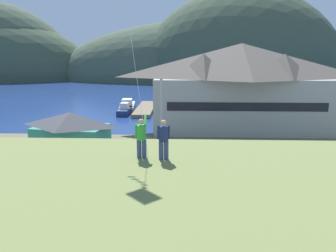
% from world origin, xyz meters
% --- Properties ---
extents(ground_plane, '(600.00, 600.00, 0.00)m').
position_xyz_m(ground_plane, '(0.00, 0.00, 0.00)').
color(ground_plane, '#66604C').
extents(parking_lot_pad, '(40.00, 20.00, 0.10)m').
position_xyz_m(parking_lot_pad, '(0.00, 5.00, 0.05)').
color(parking_lot_pad, slate).
rests_on(parking_lot_pad, ground).
extents(bay_water, '(360.00, 84.00, 0.03)m').
position_xyz_m(bay_water, '(0.00, 60.00, 0.01)').
color(bay_water, navy).
rests_on(bay_water, ground).
extents(far_hill_center_saddle, '(145.00, 57.32, 51.95)m').
position_xyz_m(far_hill_center_saddle, '(17.10, 116.33, 0.00)').
color(far_hill_center_saddle, '#42513D').
rests_on(far_hill_center_saddle, ground).
extents(far_hill_far_shoulder, '(84.51, 63.42, 73.78)m').
position_xyz_m(far_hill_far_shoulder, '(26.09, 109.10, 0.00)').
color(far_hill_far_shoulder, '#3D4C38').
rests_on(far_hill_far_shoulder, ground).
extents(harbor_lodge, '(25.37, 11.51, 12.05)m').
position_xyz_m(harbor_lodge, '(9.59, 22.02, 6.42)').
color(harbor_lodge, '#999E99').
rests_on(harbor_lodge, ground).
extents(storage_shed_near_lot, '(8.39, 5.64, 4.67)m').
position_xyz_m(storage_shed_near_lot, '(-10.30, 8.94, 2.42)').
color(storage_shed_near_lot, '#338475').
rests_on(storage_shed_near_lot, ground).
extents(wharf_dock, '(3.20, 15.91, 0.70)m').
position_xyz_m(wharf_dock, '(-5.52, 36.30, 0.35)').
color(wharf_dock, '#70604C').
rests_on(wharf_dock, ground).
extents(moored_boat_wharfside, '(3.50, 8.63, 2.16)m').
position_xyz_m(moored_boat_wharfside, '(-9.22, 37.39, 0.72)').
color(moored_boat_wharfside, '#A8A399').
rests_on(moored_boat_wharfside, ground).
extents(moored_boat_outer_mooring, '(2.81, 6.96, 2.16)m').
position_xyz_m(moored_boat_outer_mooring, '(-2.09, 35.22, 0.72)').
color(moored_boat_outer_mooring, '#A8A399').
rests_on(moored_boat_outer_mooring, ground).
extents(moored_boat_inner_slip, '(2.23, 6.10, 2.16)m').
position_xyz_m(moored_boat_inner_slip, '(-8.80, 32.47, 0.72)').
color(moored_boat_inner_slip, navy).
rests_on(moored_boat_inner_slip, ground).
extents(parked_car_back_row_left, '(4.31, 2.28, 1.82)m').
position_xyz_m(parked_car_back_row_left, '(7.69, 0.83, 1.06)').
color(parked_car_back_row_left, slate).
rests_on(parked_car_back_row_left, parking_lot_pad).
extents(parked_car_mid_row_far, '(4.32, 2.30, 1.82)m').
position_xyz_m(parked_car_mid_row_far, '(-5.32, 1.16, 1.06)').
color(parked_car_mid_row_far, red).
rests_on(parked_car_mid_row_far, parking_lot_pad).
extents(parked_car_front_row_red, '(4.31, 2.27, 1.82)m').
position_xyz_m(parked_car_front_row_red, '(6.86, 6.43, 1.06)').
color(parked_car_front_row_red, black).
rests_on(parked_car_front_row_red, parking_lot_pad).
extents(parked_car_mid_row_center, '(4.24, 2.12, 1.82)m').
position_xyz_m(parked_car_mid_row_center, '(1.25, 5.64, 1.06)').
color(parked_car_mid_row_center, slate).
rests_on(parked_car_mid_row_center, parking_lot_pad).
extents(parked_car_front_row_silver, '(4.20, 2.06, 1.82)m').
position_xyz_m(parked_car_front_row_silver, '(14.35, 7.55, 1.06)').
color(parked_car_front_row_silver, slate).
rests_on(parked_car_front_row_silver, parking_lot_pad).
extents(parked_car_front_row_end, '(4.24, 2.12, 1.82)m').
position_xyz_m(parked_car_front_row_end, '(0.06, -0.14, 1.06)').
color(parked_car_front_row_end, red).
rests_on(parked_car_front_row_end, parking_lot_pad).
extents(parking_light_pole, '(0.24, 0.78, 7.97)m').
position_xyz_m(parking_light_pole, '(-0.93, 10.55, 4.64)').
color(parking_light_pole, '#ADADB2').
rests_on(parking_light_pole, parking_lot_pad).
extents(person_kite_flyer, '(0.52, 0.68, 1.86)m').
position_xyz_m(person_kite_flyer, '(-0.64, -8.82, 6.96)').
color(person_kite_flyer, '#384770').
rests_on(person_kite_flyer, grassy_hill_foreground).
extents(person_companion, '(0.55, 0.40, 1.74)m').
position_xyz_m(person_companion, '(0.34, -9.01, 6.95)').
color(person_companion, '#384770').
rests_on(person_companion, grassy_hill_foreground).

